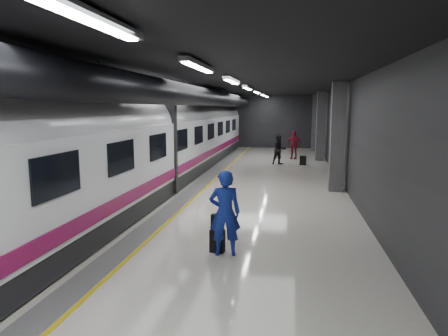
{
  "coord_description": "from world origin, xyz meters",
  "views": [
    {
      "loc": [
        2.71,
        -14.99,
        3.45
      ],
      "look_at": [
        0.43,
        -1.61,
        1.4
      ],
      "focal_mm": 32.0,
      "sensor_mm": 36.0,
      "label": 1
    }
  ],
  "objects": [
    {
      "name": "traveler_main",
      "position": [
        1.21,
        -6.05,
        1.02
      ],
      "size": [
        0.82,
        0.63,
        2.04
      ],
      "primitive_type": "imported",
      "rotation": [
        0.0,
        0.0,
        3.34
      ],
      "color": "#1845B7",
      "rests_on": "ground"
    },
    {
      "name": "suitcase_main",
      "position": [
        1.0,
        -5.91,
        0.28
      ],
      "size": [
        0.37,
        0.27,
        0.55
      ],
      "primitive_type": "cube",
      "rotation": [
        0.0,
        0.0,
        -0.17
      ],
      "color": "black",
      "rests_on": "ground"
    },
    {
      "name": "traveler_far_b",
      "position": [
        2.84,
        12.51,
        0.97
      ],
      "size": [
        1.23,
        0.79,
        1.94
      ],
      "primitive_type": "imported",
      "rotation": [
        0.0,
        0.0,
        -0.3
      ],
      "color": "maroon",
      "rests_on": "ground"
    },
    {
      "name": "shoulder_bag",
      "position": [
        0.99,
        -5.89,
        0.74
      ],
      "size": [
        0.3,
        0.18,
        0.38
      ],
      "primitive_type": "cube",
      "rotation": [
        0.0,
        0.0,
        -0.11
      ],
      "color": "black",
      "rests_on": "suitcase_main"
    },
    {
      "name": "train",
      "position": [
        -3.25,
        -0.0,
        2.07
      ],
      "size": [
        3.05,
        38.0,
        4.05
      ],
      "color": "black",
      "rests_on": "ground"
    },
    {
      "name": "traveler_far_a",
      "position": [
        1.96,
        9.55,
        0.91
      ],
      "size": [
        1.1,
        1.01,
        1.81
      ],
      "primitive_type": "imported",
      "rotation": [
        0.0,
        0.0,
        0.47
      ],
      "color": "black",
      "rests_on": "ground"
    },
    {
      "name": "ground",
      "position": [
        0.0,
        0.0,
        0.0
      ],
      "size": [
        40.0,
        40.0,
        0.0
      ],
      "primitive_type": "plane",
      "color": "silver",
      "rests_on": "ground"
    },
    {
      "name": "suitcase_far",
      "position": [
        3.41,
        9.56,
        0.28
      ],
      "size": [
        0.41,
        0.3,
        0.57
      ],
      "primitive_type": "cube",
      "rotation": [
        0.0,
        0.0,
        -0.12
      ],
      "color": "black",
      "rests_on": "ground"
    },
    {
      "name": "platform_hall",
      "position": [
        -0.29,
        0.96,
        3.54
      ],
      "size": [
        10.02,
        40.02,
        4.51
      ],
      "color": "black",
      "rests_on": "ground"
    }
  ]
}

